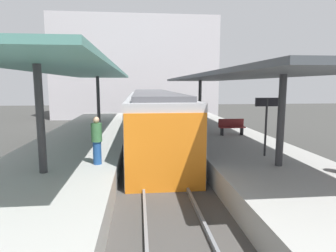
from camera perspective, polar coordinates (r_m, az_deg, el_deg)
The scene contains 13 objects.
ground_plane at distance 14.31m, azimuth -2.28°, elevation -6.73°, with size 80.00×80.00×0.00m, color #383835.
platform_left at distance 14.47m, azimuth -17.54°, elevation -4.91°, with size 4.40×28.00×1.00m, color #9E9E99.
platform_right at distance 14.91m, azimuth 12.49°, elevation -4.34°, with size 4.40×28.00×1.00m, color #9E9E99.
track_ballast at distance 14.28m, azimuth -2.28°, elevation -6.35°, with size 3.20×28.00×0.20m, color #423F3D.
rail_near_side at distance 14.22m, azimuth -5.20°, elevation -5.74°, with size 0.08×28.00×0.14m, color slate.
rail_far_side at distance 14.30m, azimuth 0.61°, elevation -5.62°, with size 0.08×28.00×0.14m, color slate.
commuter_train at distance 16.94m, azimuth -2.95°, elevation 1.55°, with size 2.78×15.80×3.10m.
canopy_left at distance 15.50m, azimuth -17.11°, elevation 10.23°, with size 4.18×21.00×3.46m.
canopy_right at distance 15.90m, azimuth 11.30°, elevation 9.39°, with size 4.18×21.00×3.18m.
platform_bench at distance 15.83m, azimuth 12.53°, elevation -0.06°, with size 1.40×0.41×0.86m.
platform_sign at distance 11.33m, azimuth 19.01°, elevation 2.38°, with size 0.90×0.08×2.21m.
passenger_near_bench at distance 9.98m, azimuth -13.99°, elevation -2.68°, with size 0.36×0.36×1.63m.
station_building_backdrop at distance 33.85m, azimuth -6.40°, elevation 11.21°, with size 18.00×6.00×11.00m, color #B7B2B7.
Camera 1 is at (-0.84, -13.80, 3.68)m, focal length 30.64 mm.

